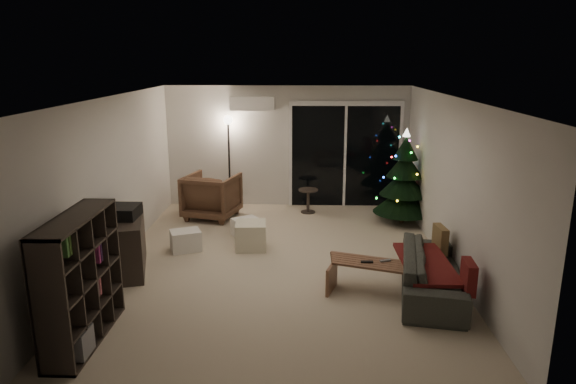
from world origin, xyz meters
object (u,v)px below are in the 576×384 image
(armchair, at_px, (212,196))
(christmas_tree, at_px, (404,176))
(sofa, at_px, (433,272))
(media_cabinet, at_px, (127,244))
(bookshelf, at_px, (64,280))
(coffee_table, at_px, (378,277))

(armchair, height_order, christmas_tree, christmas_tree)
(armchair, relative_size, christmas_tree, 0.54)
(armchair, relative_size, sofa, 0.49)
(media_cabinet, relative_size, christmas_tree, 0.72)
(media_cabinet, xyz_separation_m, sofa, (4.30, -0.66, -0.11))
(armchair, distance_m, sofa, 4.76)
(bookshelf, height_order, media_cabinet, bookshelf)
(bookshelf, relative_size, coffee_table, 1.11)
(media_cabinet, relative_size, coffee_table, 1.00)
(media_cabinet, height_order, armchair, armchair)
(bookshelf, bearing_deg, sofa, 3.00)
(media_cabinet, height_order, sofa, media_cabinet)
(sofa, bearing_deg, bookshelf, 117.51)
(christmas_tree, bearing_deg, bookshelf, -135.93)
(bookshelf, height_order, christmas_tree, christmas_tree)
(sofa, bearing_deg, media_cabinet, 92.08)
(coffee_table, distance_m, christmas_tree, 3.21)
(media_cabinet, relative_size, armchair, 1.34)
(bookshelf, xyz_separation_m, christmas_tree, (4.47, 4.33, 0.18))
(armchair, relative_size, coffee_table, 0.75)
(armchair, bearing_deg, sofa, 151.80)
(media_cabinet, bearing_deg, christmas_tree, 12.65)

